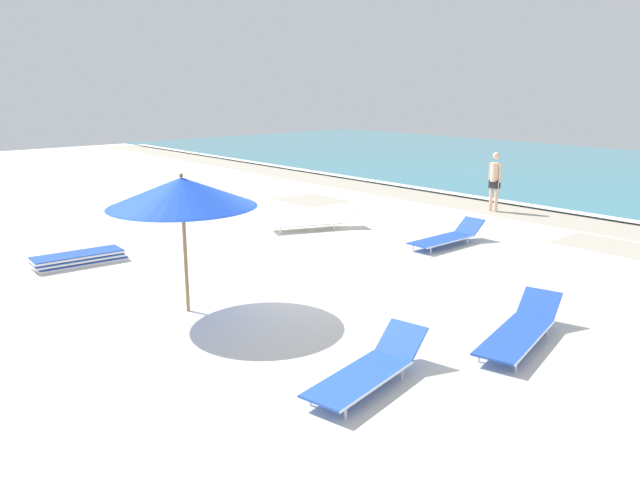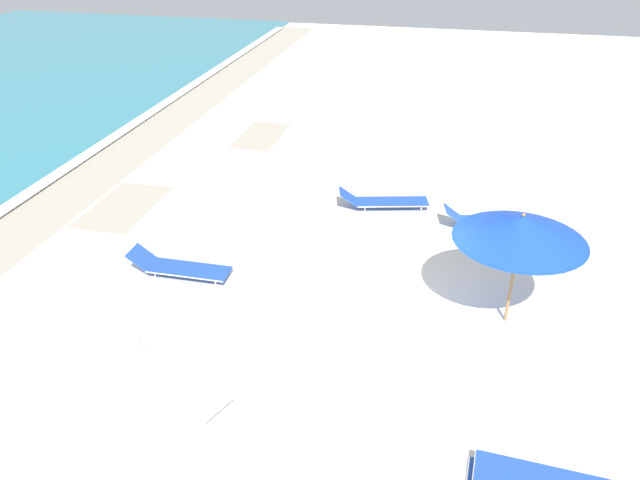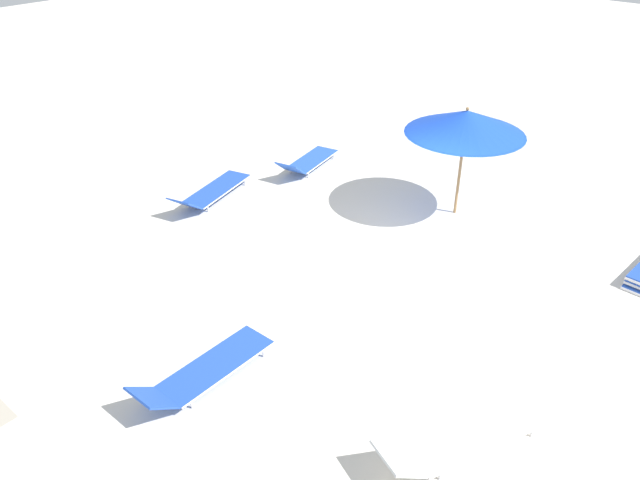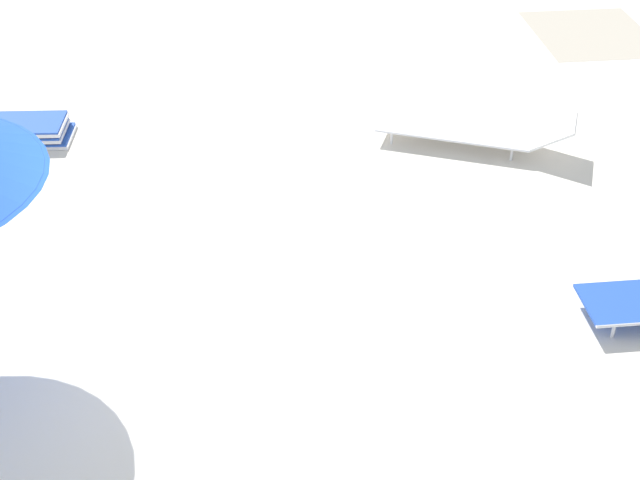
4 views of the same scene
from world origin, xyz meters
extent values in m
cube|color=silver|center=(0.00, 0.00, -0.08)|extent=(60.00, 60.00, 0.16)
cube|color=#AFA492|center=(-6.44, 5.88, 0.00)|extent=(2.03, 1.74, 0.00)
cylinder|color=silver|center=(-0.06, 3.53, 0.08)|extent=(0.03, 0.03, 0.16)
cylinder|color=silver|center=(0.45, 3.53, 0.08)|extent=(0.03, 0.03, 0.16)
cube|color=white|center=(-3.25, 2.95, 0.17)|extent=(1.26, 1.95, 0.03)
cylinder|color=silver|center=(-3.53, 3.06, 0.17)|extent=(0.74, 1.73, 0.03)
cylinder|color=silver|center=(-2.97, 2.84, 0.17)|extent=(0.74, 1.73, 0.03)
cube|color=white|center=(-2.80, 4.03, 0.32)|extent=(0.72, 0.67, 0.31)
cylinder|color=silver|center=(-3.76, 2.38, 0.08)|extent=(0.03, 0.03, 0.16)
cylinder|color=silver|center=(-3.29, 2.18, 0.08)|extent=(0.03, 0.03, 0.16)
cylinder|color=silver|center=(-3.21, 3.72, 0.08)|extent=(0.03, 0.03, 0.16)
cylinder|color=silver|center=(-2.74, 3.52, 0.08)|extent=(0.03, 0.03, 0.16)
camera|label=1|loc=(8.93, -7.17, 3.67)|focal=35.00mm
camera|label=2|loc=(-10.25, -1.05, 7.21)|focal=35.00mm
camera|label=3|loc=(-5.33, 8.41, 6.28)|focal=35.00mm
camera|label=4|loc=(6.17, 0.28, 5.28)|focal=50.00mm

